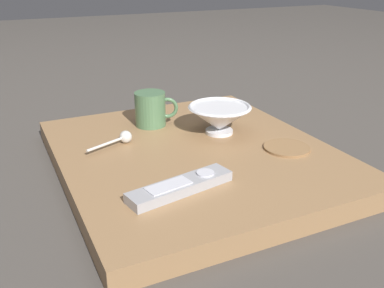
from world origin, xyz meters
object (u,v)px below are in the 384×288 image
(cereal_bowl, at_px, (220,117))
(coffee_mug, at_px, (151,109))
(tv_remote_near, at_px, (181,186))
(teaspoon, at_px, (123,138))
(drink_coaster, at_px, (287,148))

(cereal_bowl, distance_m, coffee_mug, 0.17)
(cereal_bowl, bearing_deg, tv_remote_near, 138.03)
(coffee_mug, bearing_deg, teaspoon, 130.78)
(tv_remote_near, height_order, drink_coaster, tv_remote_near)
(teaspoon, distance_m, tv_remote_near, 0.25)
(cereal_bowl, bearing_deg, coffee_mug, 46.26)
(teaspoon, height_order, tv_remote_near, teaspoon)
(cereal_bowl, xyz_separation_m, drink_coaster, (-0.15, -0.09, -0.04))
(drink_coaster, bearing_deg, teaspoon, 59.88)
(cereal_bowl, relative_size, coffee_mug, 1.43)
(teaspoon, relative_size, drink_coaster, 1.12)
(coffee_mug, bearing_deg, tv_remote_near, 167.91)
(tv_remote_near, relative_size, drink_coaster, 2.07)
(drink_coaster, bearing_deg, tv_remote_near, 104.54)
(coffee_mug, bearing_deg, cereal_bowl, -133.74)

